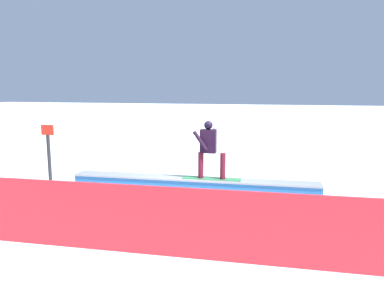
{
  "coord_description": "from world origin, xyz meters",
  "views": [
    {
      "loc": [
        -2.3,
        8.66,
        2.84
      ],
      "look_at": [
        -0.25,
        0.98,
        1.62
      ],
      "focal_mm": 33.06,
      "sensor_mm": 36.0,
      "label": 1
    }
  ],
  "objects": [
    {
      "name": "grind_box",
      "position": [
        0.0,
        0.0,
        0.26
      ],
      "size": [
        6.47,
        0.92,
        0.56
      ],
      "color": "#276CB7",
      "rests_on": "ground_plane"
    },
    {
      "name": "ground_plane",
      "position": [
        0.0,
        0.0,
        0.0
      ],
      "size": [
        120.0,
        120.0,
        0.0
      ],
      "primitive_type": "plane",
      "color": "white"
    },
    {
      "name": "snowboarder",
      "position": [
        -0.44,
        -0.03,
        1.38
      ],
      "size": [
        1.52,
        0.45,
        1.5
      ],
      "color": "#33844F",
      "rests_on": "grind_box"
    },
    {
      "name": "safety_fence",
      "position": [
        0.0,
        3.24,
        0.61
      ],
      "size": [
        10.25,
        0.71,
        1.23
      ],
      "primitive_type": "cube",
      "rotation": [
        0.0,
        0.0,
        0.06
      ],
      "color": "red",
      "rests_on": "ground_plane"
    },
    {
      "name": "trail_marker",
      "position": [
        4.43,
        -0.16,
        0.98
      ],
      "size": [
        0.4,
        0.1,
        1.83
      ],
      "color": "#262628",
      "rests_on": "ground_plane"
    }
  ]
}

